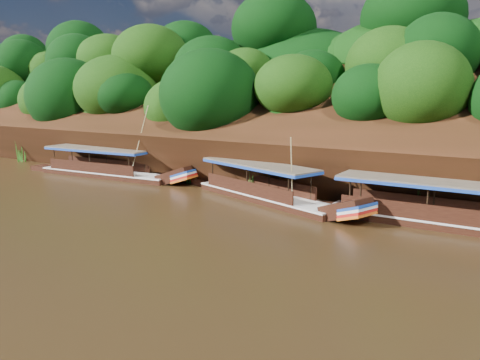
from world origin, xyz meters
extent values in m
plane|color=black|center=(0.00, 0.00, 0.00)|extent=(160.00, 160.00, 0.00)
cube|color=black|center=(0.00, 16.00, 3.50)|extent=(120.00, 16.12, 13.64)
cube|color=black|center=(0.00, 26.00, 0.00)|extent=(120.00, 24.00, 12.00)
ellipsoid|color=#093B0A|center=(-36.00, 14.00, 3.20)|extent=(16.00, 8.00, 6.00)
ellipsoid|color=#093B0A|center=(-30.00, 22.00, 9.00)|extent=(20.00, 10.00, 8.00)
ellipsoid|color=#093B0A|center=(-6.00, 15.00, 3.50)|extent=(18.00, 8.00, 6.40)
ellipsoid|color=#093B0A|center=(0.00, 23.00, 9.20)|extent=(24.00, 11.00, 8.40)
cube|color=black|center=(13.50, 7.57, 0.00)|extent=(12.80, 2.48, 0.90)
cube|color=silver|center=(13.50, 7.57, 0.43)|extent=(12.80, 2.54, 0.10)
cube|color=brown|center=(12.70, 7.55, 2.40)|extent=(10.04, 2.74, 0.12)
cube|color=#183E9F|center=(12.70, 7.55, 2.28)|extent=(10.04, 2.74, 0.18)
cube|color=black|center=(2.34, 7.67, 0.00)|extent=(11.94, 5.65, 0.89)
cube|color=silver|center=(2.34, 7.67, 0.42)|extent=(11.96, 5.71, 0.10)
cube|color=black|center=(8.68, 5.66, 0.69)|extent=(3.17, 2.40, 1.67)
cube|color=#183E9F|center=(9.39, 5.43, 0.99)|extent=(1.90, 2.05, 0.61)
cube|color=red|center=(9.39, 5.43, 0.65)|extent=(1.90, 2.05, 0.61)
cube|color=brown|center=(1.63, 7.89, 2.38)|extent=(9.59, 5.18, 0.12)
cube|color=#183E9F|center=(1.63, 7.89, 2.26)|extent=(9.59, 5.18, 0.18)
cylinder|color=tan|center=(4.98, 6.21, 2.50)|extent=(0.28, 0.87, 4.06)
cube|color=black|center=(-13.63, 8.03, 0.00)|extent=(13.17, 3.35, 0.89)
cube|color=silver|center=(-13.63, 8.03, 0.42)|extent=(13.17, 3.42, 0.10)
cube|color=black|center=(-6.34, 8.70, 0.69)|extent=(3.20, 1.90, 1.75)
cube|color=#183E9F|center=(-5.53, 8.77, 0.99)|extent=(1.75, 1.83, 0.65)
cube|color=red|center=(-5.53, 8.77, 0.65)|extent=(1.75, 1.83, 0.65)
cube|color=brown|center=(-14.44, 7.95, 2.38)|extent=(10.38, 3.42, 0.12)
cube|color=#183E9F|center=(-14.44, 7.95, 2.26)|extent=(10.38, 3.42, 0.18)
cylinder|color=tan|center=(-9.69, 8.19, 3.32)|extent=(1.38, 1.00, 5.56)
cone|color=#2E701C|center=(-28.12, 9.14, 1.03)|extent=(1.50, 1.50, 2.07)
cone|color=#2E701C|center=(-19.12, 9.33, 0.86)|extent=(1.50, 1.50, 1.71)
cone|color=#2E701C|center=(-13.29, 9.56, 0.97)|extent=(1.50, 1.50, 1.95)
cone|color=#2E701C|center=(-5.73, 9.80, 0.77)|extent=(1.50, 1.50, 1.53)
cone|color=#2E701C|center=(0.08, 9.52, 0.85)|extent=(1.50, 1.50, 1.71)
cone|color=#2E701C|center=(7.86, 10.15, 1.07)|extent=(1.50, 1.50, 2.14)
cone|color=#2E701C|center=(12.23, 8.94, 0.82)|extent=(1.50, 1.50, 1.63)
camera|label=1|loc=(17.57, -18.61, 7.08)|focal=35.00mm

